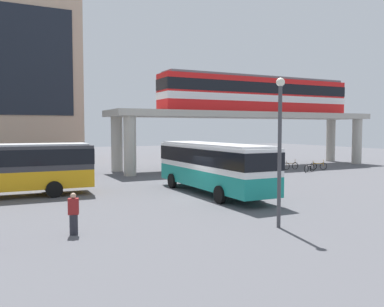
# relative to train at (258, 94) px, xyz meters

# --- Properties ---
(ground_plane) EXTENTS (120.00, 120.00, 0.00)m
(ground_plane) POSITION_rel_train_xyz_m (-14.30, -4.97, -7.83)
(ground_plane) COLOR #515156
(elevated_platform) EXTENTS (30.13, 5.72, 5.86)m
(elevated_platform) POSITION_rel_train_xyz_m (-1.16, 0.00, -2.85)
(elevated_platform) COLOR #ADA89E
(elevated_platform) RESTS_ON ground_plane
(train) EXTENTS (22.38, 2.96, 3.84)m
(train) POSITION_rel_train_xyz_m (0.00, 0.00, 0.00)
(train) COLOR red
(train) RESTS_ON elevated_platform
(bus_main) EXTENTS (2.81, 11.05, 3.22)m
(bus_main) POSITION_rel_train_xyz_m (-13.34, -13.86, -5.84)
(bus_main) COLOR teal
(bus_main) RESTS_ON ground_plane
(bicycle_orange) EXTENTS (1.68, 0.73, 1.04)m
(bicycle_orange) POSITION_rel_train_xyz_m (3.66, -5.34, -7.47)
(bicycle_orange) COLOR black
(bicycle_orange) RESTS_ON ground_plane
(bicycle_green) EXTENTS (1.75, 0.49, 1.04)m
(bicycle_green) POSITION_rel_train_xyz_m (-9.47, -5.60, -7.47)
(bicycle_green) COLOR black
(bicycle_green) RESTS_ON ground_plane
(bicycle_black) EXTENTS (1.75, 0.50, 1.04)m
(bicycle_black) POSITION_rel_train_xyz_m (-2.94, -4.24, -7.47)
(bicycle_black) COLOR black
(bicycle_black) RESTS_ON ground_plane
(bicycle_silver) EXTENTS (1.73, 0.57, 1.04)m
(bicycle_silver) POSITION_rel_train_xyz_m (1.30, -6.62, -7.47)
(bicycle_silver) COLOR black
(bicycle_silver) RESTS_ON ground_plane
(bicycle_brown) EXTENTS (1.79, 0.15, 1.04)m
(bicycle_brown) POSITION_rel_train_xyz_m (1.33, -3.92, -7.47)
(bicycle_brown) COLOR black
(bicycle_brown) RESTS_ON ground_plane
(bicycle_blue) EXTENTS (1.75, 0.50, 1.04)m
(bicycle_blue) POSITION_rel_train_xyz_m (-11.14, -3.57, -7.47)
(bicycle_blue) COLOR black
(bicycle_blue) RESTS_ON ground_plane
(pedestrian_waiting_near_stop) EXTENTS (0.46, 0.36, 1.65)m
(pedestrian_waiting_near_stop) POSITION_rel_train_xyz_m (-23.04, -20.11, -7.06)
(pedestrian_waiting_near_stop) COLOR #26262D
(pedestrian_waiting_near_stop) RESTS_ON ground_plane
(lamp_post) EXTENTS (0.36, 0.36, 6.25)m
(lamp_post) POSITION_rel_train_xyz_m (-15.10, -22.75, -4.14)
(lamp_post) COLOR #3F3F44
(lamp_post) RESTS_ON ground_plane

